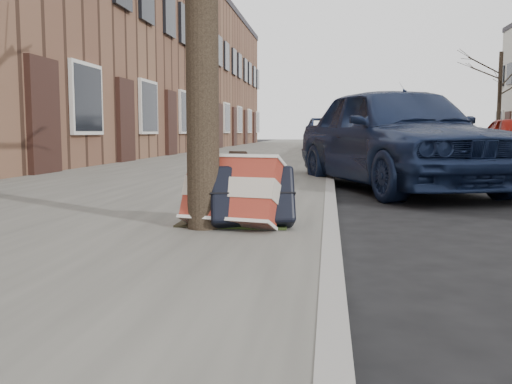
# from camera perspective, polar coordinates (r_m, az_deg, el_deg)

# --- Properties ---
(near_sidewalk) EXTENTS (5.00, 70.00, 0.12)m
(near_sidewalk) POSITION_cam_1_polar(r_m,az_deg,el_deg) (18.51, -0.27, 3.64)
(near_sidewalk) COLOR slate
(near_sidewalk) RESTS_ON ground
(house_near) EXTENTS (6.80, 40.00, 7.00)m
(house_near) POSITION_cam_1_polar(r_m,az_deg,el_deg) (21.22, -16.33, 13.01)
(house_near) COLOR brown
(house_near) RESTS_ON ground
(dirt_patch) EXTENTS (0.85, 0.85, 0.02)m
(dirt_patch) POSITION_cam_1_polar(r_m,az_deg,el_deg) (4.64, -1.80, -2.72)
(dirt_patch) COLOR black
(dirt_patch) RESTS_ON near_sidewalk
(suitcase_red) EXTENTS (0.78, 0.55, 0.54)m
(suitcase_red) POSITION_cam_1_polar(r_m,az_deg,el_deg) (4.24, -2.40, 0.04)
(suitcase_red) COLOR maroon
(suitcase_red) RESTS_ON near_sidewalk
(suitcase_navy) EXTENTS (0.68, 0.48, 0.48)m
(suitcase_navy) POSITION_cam_1_polar(r_m,az_deg,el_deg) (4.23, -0.37, -0.38)
(suitcase_navy) COLOR black
(suitcase_navy) RESTS_ON near_sidewalk
(car_near_front) EXTENTS (3.19, 4.87, 1.54)m
(car_near_front) POSITION_cam_1_polar(r_m,az_deg,el_deg) (8.51, 13.84, 5.43)
(car_near_front) COLOR #172447
(car_near_front) RESTS_ON ground
(car_near_mid) EXTENTS (1.63, 4.25, 1.38)m
(car_near_mid) POSITION_cam_1_polar(r_m,az_deg,el_deg) (15.39, 11.06, 5.39)
(car_near_mid) COLOR #ACB0B5
(car_near_mid) RESTS_ON ground
(car_near_back) EXTENTS (3.95, 6.06, 1.55)m
(car_near_back) POSITION_cam_1_polar(r_m,az_deg,el_deg) (24.77, 10.06, 5.80)
(car_near_back) COLOR #36373B
(car_near_back) RESTS_ON ground
(car_far_back) EXTENTS (1.65, 4.00, 1.35)m
(car_far_back) POSITION_cam_1_polar(r_m,az_deg,el_deg) (20.72, 24.03, 5.08)
(car_far_back) COLOR #971209
(car_far_back) RESTS_ON ground
(tree_far_c) EXTENTS (0.20, 0.20, 4.69)m
(tree_far_c) POSITION_cam_1_polar(r_m,az_deg,el_deg) (31.45, 23.16, 8.53)
(tree_far_c) COLOR black
(tree_far_c) RESTS_ON far_sidewalk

